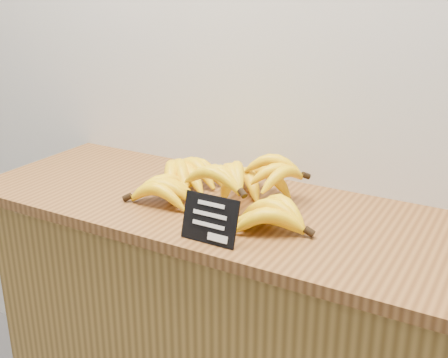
# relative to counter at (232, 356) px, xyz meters

# --- Properties ---
(counter) EXTENTS (1.32, 0.50, 0.90)m
(counter) POSITION_rel_counter_xyz_m (0.00, 0.00, 0.00)
(counter) COLOR olive
(counter) RESTS_ON ground
(counter_top) EXTENTS (1.48, 0.54, 0.03)m
(counter_top) POSITION_rel_counter_xyz_m (0.00, 0.00, 0.47)
(counter_top) COLOR brown
(counter_top) RESTS_ON counter
(chalkboard_sign) EXTENTS (0.14, 0.04, 0.11)m
(chalkboard_sign) POSITION_rel_counter_xyz_m (0.05, -0.21, 0.53)
(chalkboard_sign) COLOR black
(chalkboard_sign) RESTS_ON counter_top
(banana_pile) EXTENTS (0.54, 0.43, 0.12)m
(banana_pile) POSITION_rel_counter_xyz_m (-0.03, 0.02, 0.53)
(banana_pile) COLOR yellow
(banana_pile) RESTS_ON counter_top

